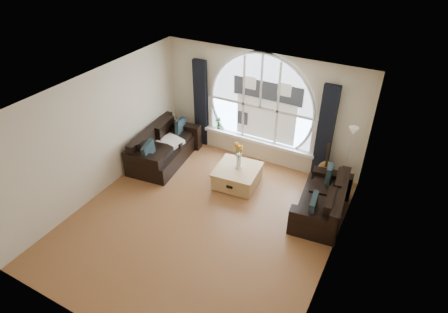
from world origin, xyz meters
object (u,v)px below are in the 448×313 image
coffee_chest (237,175)px  guitar (327,161)px  potted_plant (218,123)px  sofa_right (322,199)px  vase_flowers (239,152)px  floor_lamp (347,160)px  sofa_left (165,147)px

coffee_chest → guitar: guitar is taller
guitar → coffee_chest: bearing=-167.6°
coffee_chest → potted_plant: potted_plant is taller
sofa_right → coffee_chest: size_ratio=1.77×
guitar → potted_plant: (-2.87, 0.12, 0.18)m
vase_flowers → floor_lamp: (2.16, 0.85, -0.02)m
sofa_right → potted_plant: 3.40m
sofa_right → floor_lamp: bearing=73.1°
vase_flowers → sofa_right: bearing=-4.7°
sofa_right → floor_lamp: size_ratio=1.06×
coffee_chest → floor_lamp: (2.16, 0.91, 0.57)m
vase_flowers → floor_lamp: size_ratio=0.44×
sofa_right → potted_plant: size_ratio=5.23×
floor_lamp → potted_plant: floor_lamp is taller
sofa_left → guitar: size_ratio=1.79×
sofa_right → coffee_chest: bearing=171.0°
sofa_right → vase_flowers: 2.02m
vase_flowers → floor_lamp: floor_lamp is taller
guitar → potted_plant: guitar is taller
sofa_right → potted_plant: bearing=151.2°
sofa_left → sofa_right: bearing=-8.4°
coffee_chest → sofa_right: bearing=-8.1°
floor_lamp → vase_flowers: bearing=-158.6°
sofa_left → potted_plant: 1.51m
coffee_chest → potted_plant: 1.73m
sofa_left → guitar: 3.88m
sofa_right → vase_flowers: (-1.97, 0.16, 0.42)m
coffee_chest → guitar: 2.05m
potted_plant → guitar: bearing=-2.5°
vase_flowers → guitar: (1.72, 1.01, -0.29)m
sofa_left → sofa_right: sofa_left is taller
vase_flowers → guitar: size_ratio=0.66×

